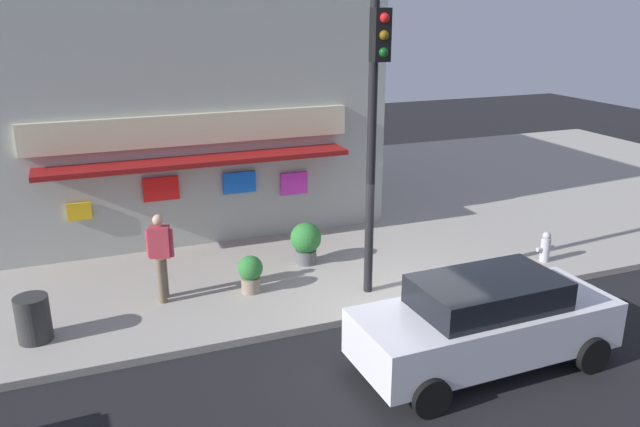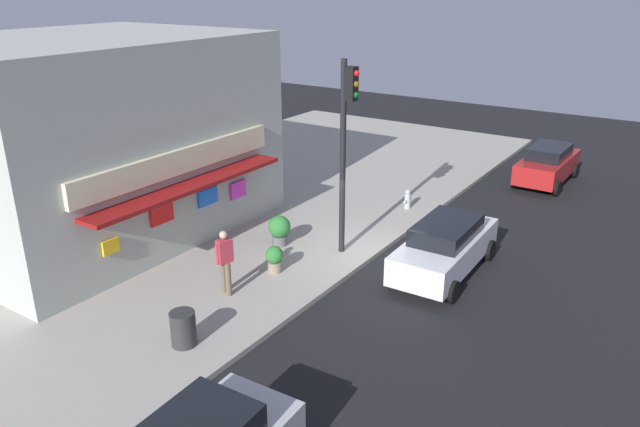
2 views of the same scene
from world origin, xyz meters
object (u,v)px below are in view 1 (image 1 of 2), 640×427
(traffic_light, at_px, (374,115))
(potted_plant_by_window, at_px, (251,272))
(fire_hydrant, at_px, (545,247))
(trash_can, at_px, (33,319))
(pedestrian, at_px, (161,254))
(potted_plant_by_doorway, at_px, (306,241))
(parked_car_white, at_px, (485,321))

(traffic_light, distance_m, potted_plant_by_window, 4.13)
(fire_hydrant, xyz_separation_m, trash_can, (-11.02, 0.35, 0.07))
(trash_can, xyz_separation_m, pedestrian, (2.39, 0.83, 0.58))
(pedestrian, distance_m, potted_plant_by_doorway, 3.48)
(trash_can, bearing_deg, potted_plant_by_doorway, 15.41)
(trash_can, distance_m, potted_plant_by_doorway, 5.97)
(fire_hydrant, bearing_deg, trash_can, 178.20)
(traffic_light, relative_size, fire_hydrant, 8.10)
(traffic_light, height_order, potted_plant_by_window, traffic_light)
(pedestrian, bearing_deg, traffic_light, -16.93)
(potted_plant_by_window, relative_size, parked_car_white, 0.18)
(fire_hydrant, distance_m, trash_can, 11.03)
(parked_car_white, bearing_deg, fire_hydrant, 38.35)
(potted_plant_by_doorway, bearing_deg, pedestrian, -167.29)
(traffic_light, xyz_separation_m, potted_plant_by_doorway, (-0.69, 1.99, -3.19))
(trash_can, height_order, pedestrian, pedestrian)
(fire_hydrant, relative_size, parked_car_white, 0.16)
(traffic_light, xyz_separation_m, potted_plant_by_window, (-2.30, 0.95, -3.30))
(trash_can, height_order, potted_plant_by_doorway, potted_plant_by_doorway)
(traffic_light, distance_m, trash_can, 7.26)
(potted_plant_by_doorway, relative_size, potted_plant_by_window, 1.23)
(fire_hydrant, bearing_deg, potted_plant_by_window, 172.61)
(potted_plant_by_doorway, bearing_deg, parked_car_white, -75.01)
(trash_can, bearing_deg, potted_plant_by_window, 7.50)
(traffic_light, distance_m, potted_plant_by_doorway, 3.83)
(potted_plant_by_window, height_order, parked_car_white, parked_car_white)
(trash_can, bearing_deg, pedestrian, 19.09)
(potted_plant_by_doorway, height_order, potted_plant_by_window, potted_plant_by_doorway)
(pedestrian, xyz_separation_m, potted_plant_by_window, (1.76, -0.28, -0.57))
(traffic_light, height_order, parked_car_white, traffic_light)
(potted_plant_by_window, bearing_deg, potted_plant_by_doorway, 32.84)
(fire_hydrant, bearing_deg, parked_car_white, -141.65)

